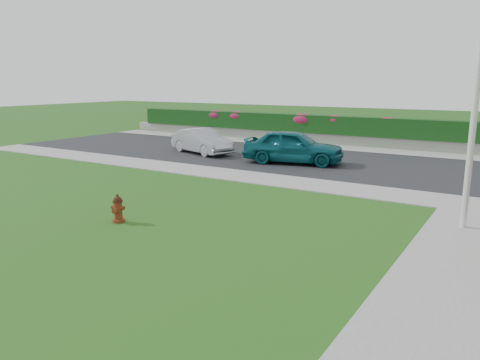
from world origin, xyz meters
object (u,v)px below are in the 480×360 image
Objects in this scene: fire_hydrant at (118,209)px; utility_pole at (473,126)px; sedan_teal at (293,146)px; sedan_silver at (202,141)px.

fire_hydrant is 9.46m from utility_pole.
sedan_teal is (0.08, 10.83, 0.45)m from fire_hydrant.
utility_pole is (8.01, -6.49, 1.85)m from sedan_teal.
utility_pole is (8.08, 4.34, 2.30)m from fire_hydrant.
fire_hydrant is 0.15× the size of utility_pole.
sedan_teal is at bearing 76.38° from fire_hydrant.
sedan_teal is 5.39m from sedan_silver.
utility_pole is at bearing 15.03° from fire_hydrant.
fire_hydrant is 10.84m from sedan_teal.
sedan_silver is (-5.38, 0.19, -0.14)m from sedan_teal.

